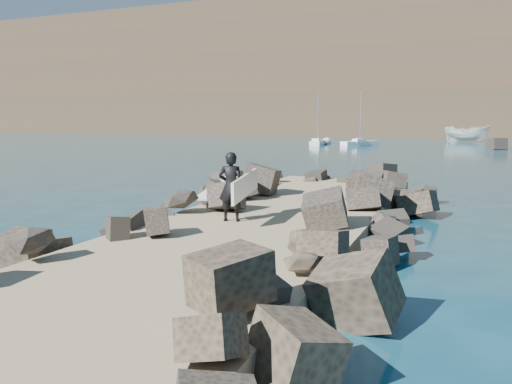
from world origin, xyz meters
TOP-DOWN VIEW (x-y plane):
  - ground at (0.00, 0.00)m, footprint 800.00×800.00m
  - jetty at (0.00, -2.00)m, footprint 6.00×26.00m
  - riprap_left at (-2.90, -1.50)m, footprint 2.60×22.00m
  - riprap_right at (2.90, -1.50)m, footprint 2.60×22.00m
  - headland at (10.00, 160.00)m, footprint 360.00×140.00m
  - surfboard_resting at (-2.53, 1.66)m, footprint 0.66×2.42m
  - boat_imported at (5.98, 74.60)m, footprint 7.34×3.84m
  - surfer_with_board at (-0.73, -0.96)m, footprint 1.07×2.48m
  - sailboat_b at (-7.69, 55.48)m, footprint 4.55×5.97m
  - sailboat_a at (-13.51, 54.70)m, footprint 2.12×6.36m
  - headland_buildings at (16.81, 152.19)m, footprint 137.50×30.50m

SIDE VIEW (x-z plane):
  - ground at x=0.00m, z-range 0.00..0.00m
  - jetty at x=0.00m, z-range 0.00..0.60m
  - sailboat_a at x=-13.51m, z-range -3.46..4.15m
  - sailboat_b at x=-7.69m, z-range -3.46..4.15m
  - riprap_left at x=-2.90m, z-range 0.00..1.00m
  - riprap_right at x=2.90m, z-range 0.00..1.00m
  - surfboard_resting at x=-2.53m, z-range 1.00..1.08m
  - boat_imported at x=5.98m, z-range 0.00..2.70m
  - surfer_with_board at x=-0.73m, z-range 0.61..2.62m
  - headland at x=10.00m, z-range 0.00..32.00m
  - headland_buildings at x=16.81m, z-range 31.47..36.47m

